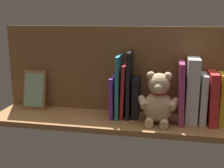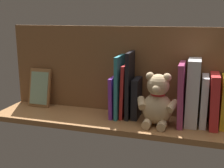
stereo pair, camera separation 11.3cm
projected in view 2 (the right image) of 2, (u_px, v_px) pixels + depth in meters
The scene contains 14 objects.
ground_plane at pixel (112, 120), 116.39cm from camera, with size 98.49×24.28×2.20cm, color #9E6B3D.
shelf_back_panel at pixel (119, 70), 121.01cm from camera, with size 98.49×1.50×36.41cm, color brown.
book_0 at pixel (223, 101), 105.07cm from camera, with size 1.77×10.64×19.48cm, color yellow.
book_1 at pixel (214, 101), 104.90cm from camera, with size 3.09×12.82×20.07cm, color red.
book_2 at pixel (204, 101), 106.64cm from camera, with size 2.39×11.47×19.07cm, color silver.
dictionary_thick_white at pixel (193, 92), 106.82cm from camera, with size 4.54×11.96×25.12cm, color silver.
book_3 at pixel (181, 94), 107.32cm from camera, with size 2.04×13.93×23.67cm, color #B23F72.
teddy_bear at pixel (157, 102), 107.30cm from camera, with size 16.34×13.03×20.14cm.
book_4 at pixel (137, 98), 115.07cm from camera, with size 2.57×9.94×16.26cm, color black.
book_5 at pixel (130, 85), 114.11cm from camera, with size 1.44×11.02×26.84cm, color black.
book_6 at pixel (125, 91), 115.50cm from camera, with size 1.28×10.65×21.66cm, color red.
book_7 at pixel (119, 87), 115.01cm from camera, with size 1.29×12.06×25.24cm, color teal.
book_8 at pixel (114, 96), 116.78cm from camera, with size 1.45×11.74×16.65cm, color purple.
picture_frame_leaning at pixel (40, 88), 129.78cm from camera, with size 10.30×5.28×17.37cm.
Camera 2 is at (-32.08, 104.77, 40.86)cm, focal length 45.63 mm.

